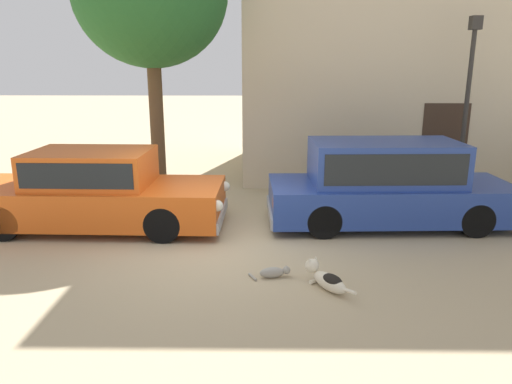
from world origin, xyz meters
name	(u,v)px	position (x,y,z in m)	size (l,w,h in m)	color
ground_plane	(212,246)	(0.00, 0.00, 0.00)	(80.00, 80.00, 0.00)	tan
parked_sedan_nearest	(95,190)	(-2.27, 0.96, 0.72)	(4.86, 1.82, 1.47)	#D15619
parked_sedan_second	(387,182)	(3.21, 1.21, 0.83)	(4.73, 1.85, 1.61)	navy
stray_dog_spotted	(326,278)	(1.73, -1.56, 0.15)	(0.64, 0.91, 0.35)	beige
stray_cat	(274,272)	(1.02, -1.23, 0.08)	(0.62, 0.23, 0.17)	gray
street_lamp	(469,86)	(5.33, 3.09, 2.53)	(0.22, 0.22, 3.97)	#2D2B28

